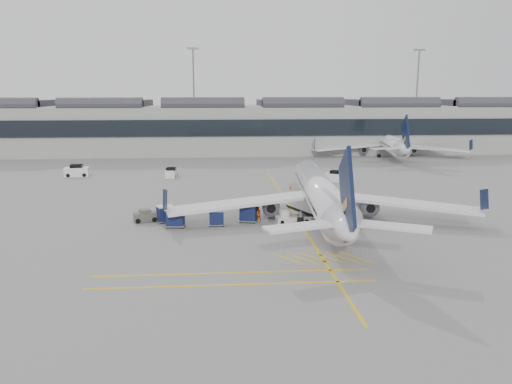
{
  "coord_description": "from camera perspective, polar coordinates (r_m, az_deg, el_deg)",
  "views": [
    {
      "loc": [
        1.06,
        -47.73,
        14.17
      ],
      "look_at": [
        4.94,
        2.76,
        4.0
      ],
      "focal_mm": 35.0,
      "sensor_mm": 36.0,
      "label": 1
    }
  ],
  "objects": [
    {
      "name": "terminal",
      "position": [
        119.93,
        -4.93,
        7.47
      ],
      "size": [
        200.0,
        20.45,
        12.4
      ],
      "color": "#9E9E99",
      "rests_on": "ground"
    },
    {
      "name": "baggage_cart_b",
      "position": [
        53.87,
        -9.18,
        -2.84
      ],
      "size": [
        2.08,
        1.78,
        2.04
      ],
      "rotation": [
        0.0,
        0.0,
        -0.1
      ],
      "color": "gray",
      "rests_on": "ground"
    },
    {
      "name": "ramp_agent_a",
      "position": [
        55.7,
        -0.82,
        -2.32
      ],
      "size": [
        0.85,
        0.69,
        2.01
      ],
      "primitive_type": "imported",
      "rotation": [
        0.0,
        0.0,
        0.33
      ],
      "color": "orange",
      "rests_on": "ground"
    },
    {
      "name": "airliner_far",
      "position": [
        115.54,
        14.96,
        5.39
      ],
      "size": [
        34.09,
        37.49,
        10.0
      ],
      "rotation": [
        0.0,
        0.0,
        -0.14
      ],
      "color": "silver",
      "rests_on": "ground"
    },
    {
      "name": "airliner_main",
      "position": [
        56.08,
        7.41,
        -0.28
      ],
      "size": [
        34.52,
        37.82,
        10.05
      ],
      "rotation": [
        0.0,
        0.0,
        -0.07
      ],
      "color": "silver",
      "rests_on": "ground"
    },
    {
      "name": "baggage_cart_d",
      "position": [
        53.91,
        -4.53,
        -2.89
      ],
      "size": [
        1.67,
        1.38,
        1.75
      ],
      "rotation": [
        0.0,
        0.0,
        -0.0
      ],
      "color": "gray",
      "rests_on": "ground"
    },
    {
      "name": "belt_loader",
      "position": [
        55.42,
        4.16,
        -2.9
      ],
      "size": [
        4.68,
        1.88,
        1.88
      ],
      "rotation": [
        0.0,
        0.0,
        0.1
      ],
      "color": "silver",
      "rests_on": "ground"
    },
    {
      "name": "baggage_cart_c",
      "position": [
        56.07,
        -10.35,
        -2.42
      ],
      "size": [
        2.2,
        2.03,
        1.87
      ],
      "rotation": [
        0.0,
        0.0,
        0.39
      ],
      "color": "gray",
      "rests_on": "ground"
    },
    {
      "name": "service_van_mid",
      "position": [
        85.69,
        -9.64,
        2.17
      ],
      "size": [
        1.89,
        3.34,
        1.65
      ],
      "rotation": [
        0.0,
        0.0,
        1.48
      ],
      "color": "silver",
      "rests_on": "ground"
    },
    {
      "name": "ramp_agent_b",
      "position": [
        55.79,
        0.2,
        -2.49
      ],
      "size": [
        0.97,
        0.87,
        1.64
      ],
      "primitive_type": "imported",
      "rotation": [
        0.0,
        0.0,
        3.52
      ],
      "color": "#E14F0B",
      "rests_on": "ground"
    },
    {
      "name": "baggage_cart_a",
      "position": [
        55.28,
        -0.87,
        -2.35
      ],
      "size": [
        2.24,
        2.0,
        2.01
      ],
      "rotation": [
        0.0,
        0.0,
        -0.26
      ],
      "color": "gray",
      "rests_on": "ground"
    },
    {
      "name": "pushback_tug",
      "position": [
        56.96,
        -12.55,
        -2.68
      ],
      "size": [
        2.83,
        2.15,
        1.4
      ],
      "rotation": [
        0.0,
        0.0,
        0.28
      ],
      "color": "#545448",
      "rests_on": "ground"
    },
    {
      "name": "ground",
      "position": [
        49.8,
        -5.45,
        -5.23
      ],
      "size": [
        220.0,
        220.0,
        0.0
      ],
      "primitive_type": "plane",
      "color": "gray",
      "rests_on": "ground"
    },
    {
      "name": "service_van_left",
      "position": [
        90.67,
        -19.8,
        2.27
      ],
      "size": [
        4.14,
        2.39,
        2.03
      ],
      "rotation": [
        0.0,
        0.0,
        0.11
      ],
      "color": "silver",
      "rests_on": "ground"
    },
    {
      "name": "light_masts",
      "position": [
        133.76,
        -5.67,
        11.44
      ],
      "size": [
        113.0,
        0.6,
        25.45
      ],
      "color": "slate",
      "rests_on": "ground"
    },
    {
      "name": "service_van_right",
      "position": [
        81.31,
        9.1,
        1.74
      ],
      "size": [
        3.86,
        3.03,
        1.77
      ],
      "rotation": [
        0.0,
        0.0,
        -0.44
      ],
      "color": "silver",
      "rests_on": "ground"
    },
    {
      "name": "safety_cone_nose",
      "position": [
        74.63,
        3.93,
        0.57
      ],
      "size": [
        0.35,
        0.35,
        0.49
      ],
      "primitive_type": "cone",
      "color": "#F24C0A",
      "rests_on": "ground"
    },
    {
      "name": "apron_markings",
      "position": [
        60.11,
        4.29,
        -2.31
      ],
      "size": [
        0.25,
        60.0,
        0.01
      ],
      "primitive_type": "cube",
      "color": "gold",
      "rests_on": "ground"
    },
    {
      "name": "safety_cone_engine",
      "position": [
        55.87,
        8.95,
        -3.22
      ],
      "size": [
        0.35,
        0.35,
        0.48
      ],
      "primitive_type": "cone",
      "color": "#F24C0A",
      "rests_on": "ground"
    }
  ]
}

